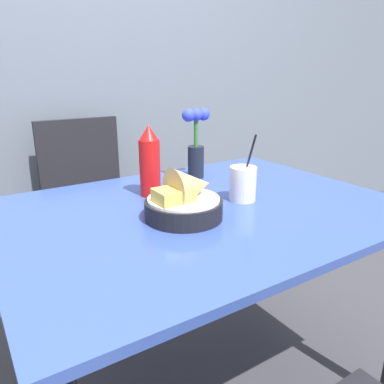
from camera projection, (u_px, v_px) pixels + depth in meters
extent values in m
cube|color=slate|center=(81.00, 37.00, 1.87)|extent=(7.00, 0.06, 2.60)
cube|color=#334C9E|center=(203.00, 210.00, 1.17)|extent=(1.21, 0.90, 0.02)
cylinder|color=black|center=(13.00, 304.00, 1.32)|extent=(0.05, 0.05, 0.71)
cylinder|color=black|center=(248.00, 235.00, 1.88)|extent=(0.05, 0.05, 0.71)
cylinder|color=black|center=(74.00, 291.00, 1.63)|extent=(0.03, 0.03, 0.44)
cylinder|color=black|center=(148.00, 269.00, 1.82)|extent=(0.03, 0.03, 0.44)
cylinder|color=black|center=(54.00, 258.00, 1.92)|extent=(0.03, 0.03, 0.44)
cylinder|color=black|center=(120.00, 242.00, 2.11)|extent=(0.03, 0.03, 0.44)
cube|color=black|center=(96.00, 220.00, 1.80)|extent=(0.40, 0.40, 0.02)
cube|color=black|center=(80.00, 165.00, 1.87)|extent=(0.40, 0.03, 0.46)
cylinder|color=black|center=(184.00, 209.00, 1.07)|extent=(0.22, 0.22, 0.05)
cylinder|color=white|center=(184.00, 199.00, 1.06)|extent=(0.21, 0.21, 0.01)
cone|color=tan|center=(192.00, 186.00, 1.06)|extent=(0.12, 0.12, 0.12)
cube|color=#E5C14C|center=(174.00, 196.00, 1.02)|extent=(0.10, 0.08, 0.04)
cylinder|color=red|center=(150.00, 168.00, 1.25)|extent=(0.07, 0.07, 0.19)
cone|color=red|center=(149.00, 132.00, 1.21)|extent=(0.06, 0.06, 0.05)
cylinder|color=silver|center=(243.00, 184.00, 1.21)|extent=(0.09, 0.09, 0.11)
cylinder|color=black|center=(243.00, 186.00, 1.21)|extent=(0.08, 0.08, 0.09)
cylinder|color=black|center=(247.00, 168.00, 1.20)|extent=(0.01, 0.08, 0.23)
cylinder|color=black|center=(196.00, 162.00, 1.47)|extent=(0.06, 0.06, 0.12)
cylinder|color=#33722D|center=(196.00, 132.00, 1.43)|extent=(0.02, 0.02, 0.11)
sphere|color=blue|center=(196.00, 115.00, 1.41)|extent=(0.05, 0.05, 0.05)
sphere|color=blue|center=(188.00, 115.00, 1.40)|extent=(0.05, 0.05, 0.05)
sphere|color=blue|center=(203.00, 114.00, 1.43)|extent=(0.05, 0.05, 0.05)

